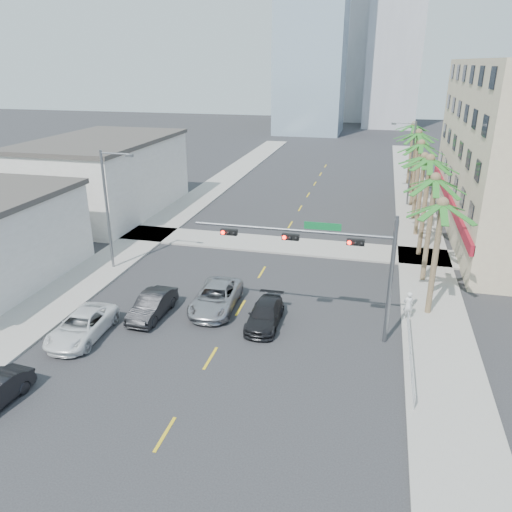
{
  "coord_description": "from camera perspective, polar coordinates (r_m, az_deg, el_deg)",
  "views": [
    {
      "loc": [
        7.84,
        -17.55,
        14.78
      ],
      "look_at": [
        0.91,
        10.46,
        3.5
      ],
      "focal_mm": 35.0,
      "sensor_mm": 36.0,
      "label": 1
    }
  ],
  "objects": [
    {
      "name": "car_lane_center",
      "position": [
        31.92,
        -4.61,
        -4.75
      ],
      "size": [
        2.84,
        5.67,
        1.54
      ],
      "primitive_type": "imported",
      "rotation": [
        0.0,
        0.0,
        0.05
      ],
      "color": "#AAA9AE",
      "rests_on": "ground"
    },
    {
      "name": "palm_tree_0",
      "position": [
        30.76,
        20.54,
        5.5
      ],
      "size": [
        4.8,
        4.8,
        7.8
      ],
      "color": "brown",
      "rests_on": "ground"
    },
    {
      "name": "car_lane_right",
      "position": [
        30.01,
        1.02,
        -6.73
      ],
      "size": [
        1.89,
        4.52,
        1.3
      ],
      "primitive_type": "imported",
      "rotation": [
        0.0,
        0.0,
        0.01
      ],
      "color": "black",
      "rests_on": "ground"
    },
    {
      "name": "tower_far_left",
      "position": [
        114.03,
        6.51,
        25.87
      ],
      "size": [
        14.0,
        14.0,
        48.0
      ],
      "primitive_type": "cube",
      "color": "#99B2C6",
      "rests_on": "ground"
    },
    {
      "name": "car_parked_far",
      "position": [
        30.33,
        -19.29,
        -7.58
      ],
      "size": [
        2.61,
        5.3,
        1.45
      ],
      "primitive_type": "imported",
      "rotation": [
        0.0,
        0.0,
        0.04
      ],
      "color": "white",
      "rests_on": "ground"
    },
    {
      "name": "guardrail",
      "position": [
        27.56,
        17.26,
        -10.52
      ],
      "size": [
        0.08,
        8.08,
        1.0
      ],
      "color": "silver",
      "rests_on": "ground"
    },
    {
      "name": "tower_far_center",
      "position": [
        143.09,
        10.4,
        23.54
      ],
      "size": [
        16.0,
        16.0,
        42.0
      ],
      "primitive_type": "cube",
      "color": "#ADADB2",
      "rests_on": "ground"
    },
    {
      "name": "palm_tree_7",
      "position": [
        66.46,
        17.59,
        14.06
      ],
      "size": [
        4.8,
        4.8,
        8.16
      ],
      "color": "brown",
      "rests_on": "ground"
    },
    {
      "name": "palm_tree_4",
      "position": [
        51.02,
        18.38,
        12.02
      ],
      "size": [
        4.8,
        4.8,
        8.16
      ],
      "color": "brown",
      "rests_on": "ground"
    },
    {
      "name": "streetlight_right",
      "position": [
        56.48,
        17.17,
        10.51
      ],
      "size": [
        2.55,
        0.25,
        9.0
      ],
      "color": "slate",
      "rests_on": "ground"
    },
    {
      "name": "ground",
      "position": [
        24.25,
        -8.4,
        -16.48
      ],
      "size": [
        260.0,
        260.0,
        0.0
      ],
      "primitive_type": "plane",
      "color": "#262628",
      "rests_on": "ground"
    },
    {
      "name": "traffic_signal_mast",
      "position": [
        27.37,
        8.67,
        0.3
      ],
      "size": [
        11.12,
        0.54,
        7.2
      ],
      "color": "slate",
      "rests_on": "ground"
    },
    {
      "name": "sidewalk_cross",
      "position": [
        42.91,
        2.52,
        1.29
      ],
      "size": [
        80.0,
        4.0,
        0.15
      ],
      "primitive_type": "cube",
      "color": "gray",
      "rests_on": "ground"
    },
    {
      "name": "palm_tree_5",
      "position": [
        56.11,
        18.11,
        13.17
      ],
      "size": [
        4.8,
        4.8,
        8.52
      ],
      "color": "brown",
      "rests_on": "ground"
    },
    {
      "name": "car_lane_left",
      "position": [
        31.6,
        -11.75,
        -5.52
      ],
      "size": [
        1.67,
        4.5,
        1.47
      ],
      "primitive_type": "imported",
      "rotation": [
        0.0,
        0.0,
        -0.03
      ],
      "color": "black",
      "rests_on": "ground"
    },
    {
      "name": "palm_tree_6",
      "position": [
        61.35,
        17.77,
        13.17
      ],
      "size": [
        4.8,
        4.8,
        7.8
      ],
      "color": "brown",
      "rests_on": "ground"
    },
    {
      "name": "building_left_far",
      "position": [
        54.28,
        -16.9,
        8.56
      ],
      "size": [
        11.0,
        18.0,
        7.2
      ],
      "primitive_type": "cube",
      "color": "beige",
      "rests_on": "ground"
    },
    {
      "name": "palm_tree_3",
      "position": [
        45.95,
        18.71,
        10.61
      ],
      "size": [
        4.8,
        4.8,
        7.8
      ],
      "color": "brown",
      "rests_on": "ground"
    },
    {
      "name": "sidewalk_left",
      "position": [
        44.94,
        -13.19,
        1.67
      ],
      "size": [
        4.0,
        120.0,
        0.15
      ],
      "primitive_type": "cube",
      "color": "gray",
      "rests_on": "ground"
    },
    {
      "name": "streetlight_left",
      "position": [
        38.01,
        -16.45,
        5.65
      ],
      "size": [
        2.55,
        0.25,
        9.0
      ],
      "color": "slate",
      "rests_on": "ground"
    },
    {
      "name": "palm_tree_1",
      "position": [
        35.71,
        19.83,
        8.22
      ],
      "size": [
        4.8,
        4.8,
        8.16
      ],
      "color": "brown",
      "rests_on": "ground"
    },
    {
      "name": "palm_tree_2",
      "position": [
        40.73,
        19.29,
        10.28
      ],
      "size": [
        4.8,
        4.8,
        8.52
      ],
      "color": "brown",
      "rests_on": "ground"
    },
    {
      "name": "pedestrian",
      "position": [
        31.65,
        16.99,
        -5.41
      ],
      "size": [
        0.75,
        0.62,
        1.76
      ],
      "primitive_type": "imported",
      "rotation": [
        0.0,
        0.0,
        3.49
      ],
      "color": "silver",
      "rests_on": "sidewalk_right"
    },
    {
      "name": "sidewalk_right",
      "position": [
        40.54,
        18.79,
        -1.11
      ],
      "size": [
        4.0,
        120.0,
        0.15
      ],
      "primitive_type": "cube",
      "color": "gray",
      "rests_on": "ground"
    }
  ]
}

